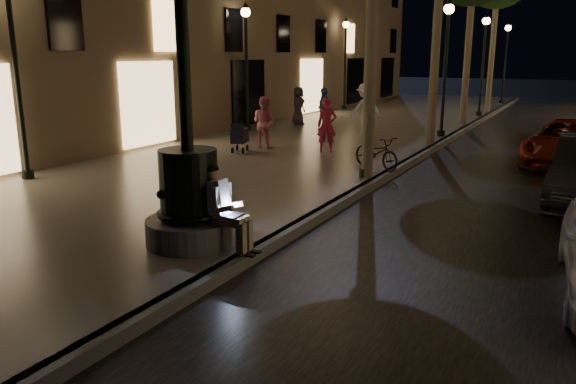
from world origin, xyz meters
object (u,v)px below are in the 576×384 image
Objects in this scene: seated_man_laptop at (222,205)px; lamp_left_a at (14,49)px; stroller at (240,136)px; pedestrian_white at (365,110)px; lamp_left_c at (345,52)px; car_third at (571,143)px; pedestrian_pink at (264,122)px; pedestrian_dark at (298,106)px; lamp_curb_b at (446,51)px; lamp_curb_d at (506,52)px; pedestrian_blue at (324,109)px; lamp_curb_a at (369,49)px; lamp_curb_c at (484,52)px; lamp_left_b at (246,51)px; fountain_lamppost at (189,181)px; bicycle at (376,152)px; pedestrian_red at (327,125)px.

seated_man_laptop is 7.66m from lamp_left_a.
pedestrian_white reaches higher than stroller.
lamp_left_a is 20.00m from lamp_left_c.
car_third is 2.44× the size of pedestrian_white.
pedestrian_white is at bearing -108.08° from pedestrian_pink.
pedestrian_dark is (0.90, -7.35, -2.24)m from lamp_left_c.
pedestrian_white is 4.12m from pedestrian_dark.
seated_man_laptop is 0.27× the size of lamp_left_c.
lamp_curb_b reaches higher than car_third.
pedestrian_pink is (-8.72, -2.37, 0.37)m from car_third.
lamp_left_c reaches higher than seated_man_laptop.
pedestrian_blue is at bearing -104.56° from lamp_curb_d.
lamp_curb_a is 4.87× the size of stroller.
pedestrian_white is (-2.53, -9.22, -2.08)m from lamp_curb_c.
lamp_curb_a and lamp_left_b have the same top height.
pedestrian_pink is (2.72, -13.37, -2.22)m from lamp_left_c.
lamp_curb_d reaches higher than pedestrian_blue.
pedestrian_blue is 1.06× the size of pedestrian_dark.
lamp_left_b is 4.87m from pedestrian_pink.
fountain_lamppost is at bearing 118.95° from pedestrian_pink.
pedestrian_dark is 9.72m from bicycle.
fountain_lamppost reaches higher than stroller.
lamp_curb_a is (0.09, 6.00, 2.33)m from seated_man_laptop.
pedestrian_blue is (2.74, 1.21, -2.20)m from lamp_left_b.
fountain_lamppost is at bearing -155.36° from bicycle.
lamp_curb_d is 16.71m from pedestrian_dark.
fountain_lamppost is 1.08× the size of lamp_left_c.
car_third is (4.34, 5.00, -2.59)m from lamp_curb_a.
lamp_left_c reaches higher than pedestrian_dark.
seated_man_laptop reaches higher than bicycle.
lamp_left_c is at bearing 180.00° from lamp_curb_c.
pedestrian_red is (-2.20, 8.82, 0.11)m from seated_man_laptop.
lamp_curb_b is at bearing 159.04° from pedestrian_white.
lamp_curb_b is 5.88m from car_third.
stroller is 1.13m from pedestrian_pink.
bicycle is (-0.10, -14.91, -2.61)m from lamp_curb_c.
lamp_curb_c is 1.00× the size of lamp_curb_d.
lamp_curb_d reaches higher than pedestrian_white.
fountain_lamppost is 3.19× the size of pedestrian_pink.
seated_man_laptop is 30.09m from lamp_curb_d.
lamp_curb_d is at bearing -95.70° from pedestrian_pink.
pedestrian_dark is at bearing 166.72° from car_third.
pedestrian_pink is at bearing -48.28° from pedestrian_blue.
lamp_curb_b is 1.00× the size of lamp_left_a.
lamp_curb_a is 8.71m from pedestrian_blue.
seated_man_laptop is at bearing -90.84° from lamp_curb_a.
pedestrian_red is at bearing 129.07° from lamp_curb_a.
seated_man_laptop is 9.09m from pedestrian_red.
stroller is at bearing -153.27° from car_third.
lamp_left_b is at bearing 84.42° from bicycle.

